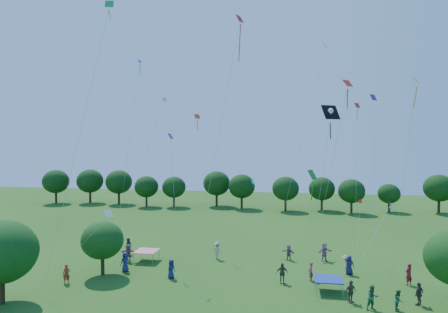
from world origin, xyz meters
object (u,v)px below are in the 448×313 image
(tent_blue, at_px, (329,279))
(pirate_kite, at_px, (330,115))
(tent_red_stripe, at_px, (146,251))
(near_tree_north, at_px, (102,240))
(near_tree_west, at_px, (2,252))
(red_high_kite, at_px, (232,63))

(tent_blue, xyz_separation_m, pirate_kite, (-0.20, -2.40, 13.14))
(tent_red_stripe, height_order, tent_blue, same)
(near_tree_north, relative_size, pirate_kite, 0.36)
(pirate_kite, bearing_deg, near_tree_west, -170.10)
(near_tree_north, distance_m, tent_blue, 20.13)
(tent_red_stripe, bearing_deg, pirate_kite, -24.37)
(tent_blue, relative_size, red_high_kite, 0.10)
(near_tree_north, bearing_deg, tent_red_stripe, 62.64)
(near_tree_west, height_order, red_high_kite, red_high_kite)
(tent_red_stripe, height_order, red_high_kite, red_high_kite)
(near_tree_west, relative_size, tent_red_stripe, 2.86)
(pirate_kite, bearing_deg, tent_blue, 85.21)
(near_tree_west, distance_m, pirate_kite, 26.56)
(tent_red_stripe, distance_m, red_high_kite, 20.89)
(near_tree_west, height_order, tent_red_stripe, near_tree_west)
(near_tree_west, bearing_deg, tent_blue, 15.20)
(near_tree_west, distance_m, tent_blue, 25.39)
(near_tree_north, xyz_separation_m, red_high_kite, (12.13, -0.96, 15.44))
(red_high_kite, bearing_deg, near_tree_west, -158.73)
(near_tree_north, relative_size, red_high_kite, 0.23)
(tent_red_stripe, bearing_deg, near_tree_west, -119.32)
(tent_blue, xyz_separation_m, red_high_kite, (-7.87, -0.20, 17.61))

